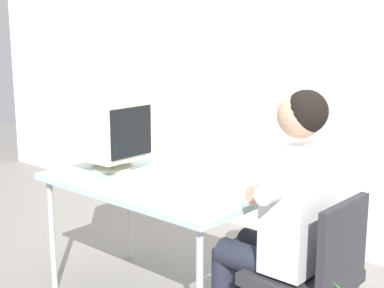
{
  "coord_description": "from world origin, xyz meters",
  "views": [
    {
      "loc": [
        2.18,
        -2.16,
        1.61
      ],
      "look_at": [
        0.27,
        0.0,
        0.99
      ],
      "focal_mm": 52.71,
      "sensor_mm": 36.0,
      "label": 1
    }
  ],
  "objects_px": {
    "keyboard": "(150,175)",
    "office_chair": "(313,270)",
    "person_seated": "(283,212)",
    "crt_monitor": "(111,130)",
    "desk": "(157,190)"
  },
  "relations": [
    {
      "from": "crt_monitor",
      "to": "office_chair",
      "type": "distance_m",
      "value": 1.45
    },
    {
      "from": "desk",
      "to": "person_seated",
      "type": "bearing_deg",
      "value": 3.45
    },
    {
      "from": "desk",
      "to": "keyboard",
      "type": "xyz_separation_m",
      "value": [
        -0.07,
        0.02,
        0.07
      ]
    },
    {
      "from": "keyboard",
      "to": "person_seated",
      "type": "relative_size",
      "value": 0.36
    },
    {
      "from": "desk",
      "to": "office_chair",
      "type": "xyz_separation_m",
      "value": [
        0.98,
        0.05,
        -0.21
      ]
    },
    {
      "from": "crt_monitor",
      "to": "keyboard",
      "type": "bearing_deg",
      "value": 3.29
    },
    {
      "from": "keyboard",
      "to": "office_chair",
      "type": "relative_size",
      "value": 0.56
    },
    {
      "from": "desk",
      "to": "office_chair",
      "type": "bearing_deg",
      "value": 2.83
    },
    {
      "from": "keyboard",
      "to": "desk",
      "type": "bearing_deg",
      "value": -12.63
    },
    {
      "from": "desk",
      "to": "office_chair",
      "type": "relative_size",
      "value": 1.55
    },
    {
      "from": "crt_monitor",
      "to": "person_seated",
      "type": "relative_size",
      "value": 0.33
    },
    {
      "from": "crt_monitor",
      "to": "keyboard",
      "type": "distance_m",
      "value": 0.38
    },
    {
      "from": "office_chair",
      "to": "person_seated",
      "type": "height_order",
      "value": "person_seated"
    },
    {
      "from": "keyboard",
      "to": "person_seated",
      "type": "distance_m",
      "value": 0.88
    },
    {
      "from": "keyboard",
      "to": "office_chair",
      "type": "height_order",
      "value": "office_chair"
    }
  ]
}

